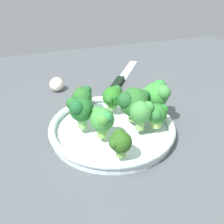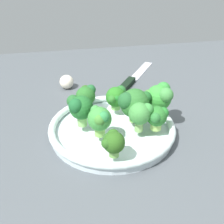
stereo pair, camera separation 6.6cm
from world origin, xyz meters
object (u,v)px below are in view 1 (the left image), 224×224
(knife, at_px, (121,79))
(bowl, at_px, (112,129))
(broccoli_floret_2, at_px, (156,95))
(broccoli_floret_0, at_px, (132,102))
(broccoli_floret_3, at_px, (80,109))
(broccoli_floret_5, at_px, (158,115))
(garlic_bulb, at_px, (57,84))
(broccoli_floret_1, at_px, (82,97))
(broccoli_floret_4, at_px, (113,97))
(broccoli_floret_6, at_px, (141,111))
(broccoli_floret_7, at_px, (102,120))
(broccoli_floret_8, at_px, (120,141))

(knife, bearing_deg, bowl, 66.79)
(broccoli_floret_2, height_order, knife, broccoli_floret_2)
(broccoli_floret_0, bearing_deg, broccoli_floret_3, -2.87)
(broccoli_floret_5, distance_m, garlic_bulb, 0.36)
(broccoli_floret_1, bearing_deg, broccoli_floret_4, 164.09)
(bowl, bearing_deg, broccoli_floret_2, -171.76)
(bowl, height_order, broccoli_floret_5, broccoli_floret_5)
(broccoli_floret_5, bearing_deg, knife, -94.85)
(knife, bearing_deg, broccoli_floret_5, 85.15)
(broccoli_floret_4, distance_m, garlic_bulb, 0.23)
(broccoli_floret_6, xyz_separation_m, broccoli_floret_7, (0.09, 0.01, -0.00))
(broccoli_floret_3, distance_m, broccoli_floret_7, 0.06)
(broccoli_floret_1, bearing_deg, broccoli_floret_0, 138.51)
(broccoli_floret_0, xyz_separation_m, broccoli_floret_1, (0.09, -0.08, -0.02))
(broccoli_floret_5, relative_size, knife, 0.23)
(broccoli_floret_5, bearing_deg, garlic_bulb, -59.99)
(broccoli_floret_0, distance_m, knife, 0.29)
(bowl, distance_m, broccoli_floret_8, 0.12)
(bowl, bearing_deg, broccoli_floret_0, -179.29)
(broccoli_floret_1, height_order, broccoli_floret_5, broccoli_floret_1)
(broccoli_floret_2, height_order, broccoli_floret_8, broccoli_floret_2)
(broccoli_floret_1, bearing_deg, broccoli_floret_3, 73.90)
(broccoli_floret_5, distance_m, broccoli_floret_8, 0.13)
(garlic_bulb, bearing_deg, broccoli_floret_1, 102.25)
(broccoli_floret_1, xyz_separation_m, broccoli_floret_4, (-0.07, 0.02, -0.00))
(broccoli_floret_4, bearing_deg, broccoli_floret_6, 106.70)
(broccoli_floret_5, relative_size, broccoli_floret_8, 1.05)
(broccoli_floret_1, distance_m, garlic_bulb, 0.19)
(broccoli_floret_2, relative_size, knife, 0.34)
(broccoli_floret_4, xyz_separation_m, broccoli_floret_8, (0.04, 0.17, -0.00))
(bowl, height_order, broccoli_floret_6, broccoli_floret_6)
(broccoli_floret_6, distance_m, broccoli_floret_8, 0.10)
(bowl, distance_m, broccoli_floret_3, 0.09)
(broccoli_floret_0, height_order, knife, broccoli_floret_0)
(broccoli_floret_6, bearing_deg, broccoli_floret_1, -50.17)
(knife, bearing_deg, broccoli_floret_7, 64.34)
(broccoli_floret_5, height_order, knife, broccoli_floret_5)
(broccoli_floret_6, bearing_deg, broccoli_floret_8, 45.44)
(broccoli_floret_7, distance_m, knife, 0.36)
(broccoli_floret_6, relative_size, broccoli_floret_7, 1.02)
(broccoli_floret_0, xyz_separation_m, broccoli_floret_6, (-0.01, 0.04, -0.01))
(broccoli_floret_2, height_order, garlic_bulb, broccoli_floret_2)
(broccoli_floret_6, distance_m, broccoli_floret_7, 0.09)
(bowl, xyz_separation_m, broccoli_floret_7, (0.03, 0.04, 0.05))
(broccoli_floret_1, relative_size, broccoli_floret_6, 0.85)
(broccoli_floret_5, xyz_separation_m, broccoli_floret_6, (0.04, -0.01, 0.01))
(garlic_bulb, bearing_deg, broccoli_floret_3, 93.60)
(broccoli_floret_1, bearing_deg, bowl, 119.12)
(bowl, height_order, broccoli_floret_8, broccoli_floret_8)
(bowl, bearing_deg, broccoli_floret_6, 146.19)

